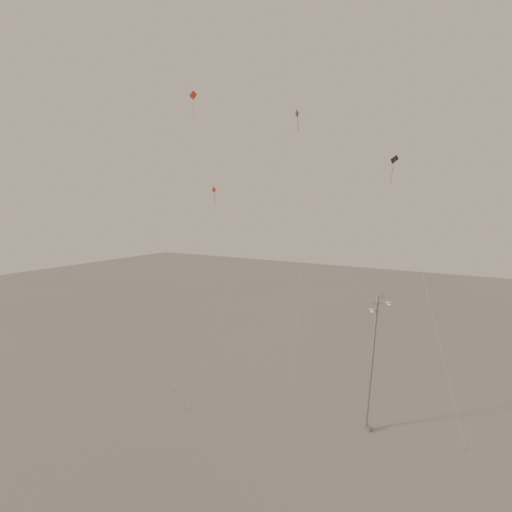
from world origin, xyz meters
The scene contains 7 objects.
ground centered at (0.00, 0.00, 0.00)m, with size 160.00×160.00×0.00m, color gray.
street_lamp centered at (10.84, 4.36, 5.31)m, with size 1.61×0.89×9.97m.
kite_0 centered at (-14.71, 14.65, 24.00)m, with size 1.12×12.48×29.64m.
kite_1 centered at (0.59, 8.18, 17.62)m, with size 4.35×11.35×24.37m.
kite_2 centered at (2.50, 12.47, 28.62)m, with size 1.17×6.49×37.16m.
kite_3 centered at (-6.20, 7.70, 13.18)m, with size 1.58×7.89×17.74m.
kite_4 centered at (11.91, 8.56, 15.08)m, with size 6.41×4.47×19.69m.
Camera 1 is at (17.36, -22.51, 15.79)m, focal length 28.00 mm.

